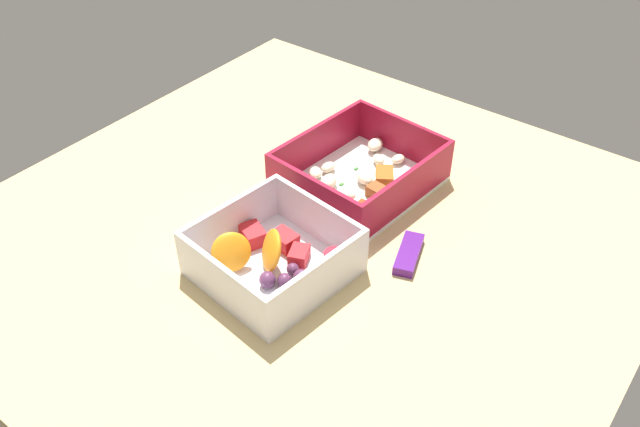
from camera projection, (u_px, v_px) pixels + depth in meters
table_surface at (311, 233)px, 85.74cm from camera, size 80.00×80.00×2.00cm
pasta_container at (361, 174)px, 90.61cm from camera, size 20.83×18.14×6.38cm
fruit_bowl at (274, 258)px, 77.48cm from camera, size 17.44×17.17×6.32cm
candy_bar at (409, 254)px, 80.33cm from camera, size 7.40×4.54×1.20cm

